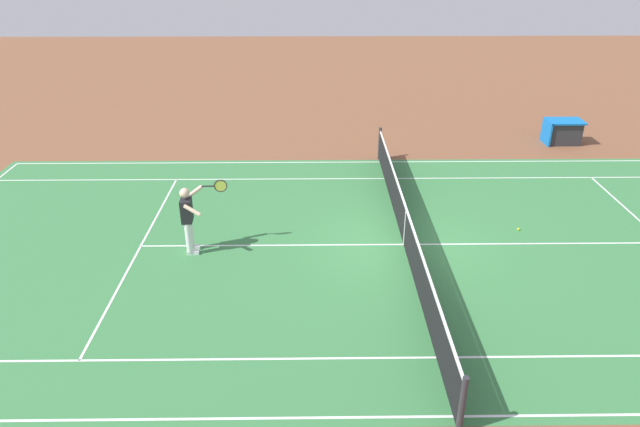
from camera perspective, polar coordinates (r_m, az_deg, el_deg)
ground_plane at (r=14.16m, az=8.33°, el=-3.06°), size 60.00×60.00×0.00m
court_slab at (r=14.16m, az=8.33°, el=-3.06°), size 24.20×11.40×0.00m
court_line_markings at (r=14.15m, az=8.33°, el=-3.05°), size 23.85×11.05×0.01m
tennis_net at (r=13.92m, az=8.46°, el=-1.30°), size 0.10×11.70×1.08m
tennis_player_near at (r=13.62m, az=-12.88°, el=-0.31°), size 1.05×0.78×1.70m
tennis_ball at (r=15.49m, az=19.10°, el=-1.48°), size 0.07×0.07×0.07m
equipment_cart_tarped at (r=22.30m, az=22.91°, el=7.51°), size 1.25×0.84×0.85m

